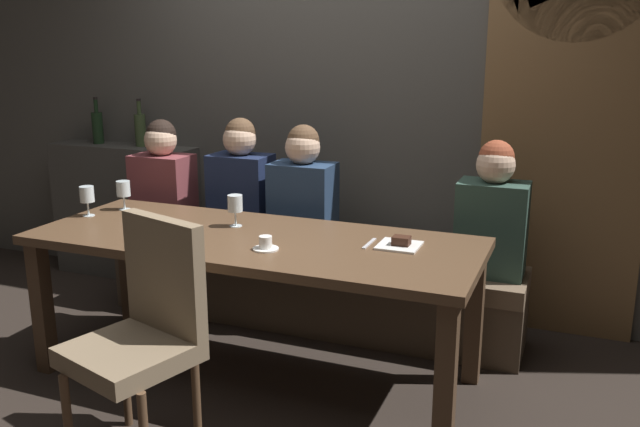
{
  "coord_description": "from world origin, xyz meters",
  "views": [
    {
      "loc": [
        1.46,
        -2.8,
        1.67
      ],
      "look_at": [
        0.28,
        0.18,
        0.84
      ],
      "focal_mm": 37.88,
      "sensor_mm": 36.0,
      "label": 1
    }
  ],
  "objects_px": {
    "diner_bearded": "(241,185)",
    "wine_bottle_dark_red": "(98,127)",
    "wine_bottle_pale_label": "(140,129)",
    "espresso_cup": "(266,244)",
    "wine_glass_center_back": "(235,205)",
    "banquette_bench": "(309,288)",
    "diner_near_end": "(493,212)",
    "fork_on_table": "(369,243)",
    "diner_far_end": "(303,194)",
    "diner_redhead": "(163,182)",
    "wine_glass_near_right": "(87,195)",
    "dining_table": "(253,254)",
    "dessert_plate": "(400,244)",
    "chair_near_side": "(145,324)",
    "wine_glass_center_front": "(123,190)"
  },
  "relations": [
    {
      "from": "wine_glass_near_right",
      "to": "fork_on_table",
      "type": "distance_m",
      "value": 1.58
    },
    {
      "from": "diner_bearded",
      "to": "diner_far_end",
      "type": "distance_m",
      "value": 0.43
    },
    {
      "from": "diner_redhead",
      "to": "diner_near_end",
      "type": "relative_size",
      "value": 1.03
    },
    {
      "from": "dining_table",
      "to": "espresso_cup",
      "type": "height_order",
      "value": "espresso_cup"
    },
    {
      "from": "diner_bearded",
      "to": "wine_glass_near_right",
      "type": "relative_size",
      "value": 4.69
    },
    {
      "from": "dessert_plate",
      "to": "chair_near_side",
      "type": "bearing_deg",
      "value": -134.84
    },
    {
      "from": "dining_table",
      "to": "wine_glass_center_front",
      "type": "height_order",
      "value": "wine_glass_center_front"
    },
    {
      "from": "dining_table",
      "to": "fork_on_table",
      "type": "xyz_separation_m",
      "value": [
        0.56,
        0.09,
        0.09
      ]
    },
    {
      "from": "wine_bottle_dark_red",
      "to": "diner_bearded",
      "type": "bearing_deg",
      "value": -13.84
    },
    {
      "from": "chair_near_side",
      "to": "banquette_bench",
      "type": "bearing_deg",
      "value": 85.24
    },
    {
      "from": "diner_near_end",
      "to": "espresso_cup",
      "type": "xyz_separation_m",
      "value": [
        -0.89,
        -0.88,
        -0.02
      ]
    },
    {
      "from": "diner_bearded",
      "to": "dining_table",
      "type": "bearing_deg",
      "value": -58.2
    },
    {
      "from": "wine_bottle_dark_red",
      "to": "wine_glass_near_right",
      "type": "bearing_deg",
      "value": -53.79
    },
    {
      "from": "banquette_bench",
      "to": "fork_on_table",
      "type": "xyz_separation_m",
      "value": [
        0.56,
        -0.61,
        0.51
      ]
    },
    {
      "from": "banquette_bench",
      "to": "wine_glass_near_right",
      "type": "distance_m",
      "value": 1.37
    },
    {
      "from": "chair_near_side",
      "to": "diner_far_end",
      "type": "bearing_deg",
      "value": 86.08
    },
    {
      "from": "diner_bearded",
      "to": "dessert_plate",
      "type": "distance_m",
      "value": 1.32
    },
    {
      "from": "chair_near_side",
      "to": "wine_bottle_dark_red",
      "type": "xyz_separation_m",
      "value": [
        -1.64,
        1.77,
        0.51
      ]
    },
    {
      "from": "wine_glass_center_back",
      "to": "wine_glass_center_front",
      "type": "xyz_separation_m",
      "value": [
        -0.75,
        0.08,
        -0.0
      ]
    },
    {
      "from": "espresso_cup",
      "to": "wine_glass_center_front",
      "type": "bearing_deg",
      "value": 160.58
    },
    {
      "from": "espresso_cup",
      "to": "dessert_plate",
      "type": "distance_m",
      "value": 0.62
    },
    {
      "from": "diner_bearded",
      "to": "wine_bottle_dark_red",
      "type": "xyz_separation_m",
      "value": [
        -1.31,
        0.32,
        0.26
      ]
    },
    {
      "from": "banquette_bench",
      "to": "diner_bearded",
      "type": "relative_size",
      "value": 3.25
    },
    {
      "from": "diner_near_end",
      "to": "dessert_plate",
      "type": "bearing_deg",
      "value": -118.65
    },
    {
      "from": "espresso_cup",
      "to": "wine_glass_center_back",
      "type": "bearing_deg",
      "value": 136.66
    },
    {
      "from": "chair_near_side",
      "to": "fork_on_table",
      "type": "distance_m",
      "value": 1.08
    },
    {
      "from": "dining_table",
      "to": "diner_bearded",
      "type": "relative_size",
      "value": 2.86
    },
    {
      "from": "dining_table",
      "to": "wine_glass_center_back",
      "type": "relative_size",
      "value": 13.41
    },
    {
      "from": "chair_near_side",
      "to": "diner_near_end",
      "type": "distance_m",
      "value": 1.86
    },
    {
      "from": "diner_redhead",
      "to": "fork_on_table",
      "type": "distance_m",
      "value": 1.65
    },
    {
      "from": "diner_redhead",
      "to": "diner_bearded",
      "type": "bearing_deg",
      "value": 5.33
    },
    {
      "from": "banquette_bench",
      "to": "diner_near_end",
      "type": "height_order",
      "value": "diner_near_end"
    },
    {
      "from": "banquette_bench",
      "to": "wine_bottle_dark_red",
      "type": "distance_m",
      "value": 1.98
    },
    {
      "from": "wine_bottle_pale_label",
      "to": "wine_glass_center_back",
      "type": "xyz_separation_m",
      "value": [
        1.24,
        -0.92,
        -0.22
      ]
    },
    {
      "from": "wine_bottle_pale_label",
      "to": "wine_glass_near_right",
      "type": "relative_size",
      "value": 1.99
    },
    {
      "from": "dining_table",
      "to": "diner_bearded",
      "type": "distance_m",
      "value": 0.87
    },
    {
      "from": "espresso_cup",
      "to": "fork_on_table",
      "type": "bearing_deg",
      "value": 31.79
    },
    {
      "from": "diner_bearded",
      "to": "wine_glass_near_right",
      "type": "height_order",
      "value": "diner_bearded"
    },
    {
      "from": "wine_glass_center_back",
      "to": "fork_on_table",
      "type": "distance_m",
      "value": 0.74
    },
    {
      "from": "fork_on_table",
      "to": "espresso_cup",
      "type": "bearing_deg",
      "value": -147.56
    },
    {
      "from": "banquette_bench",
      "to": "espresso_cup",
      "type": "bearing_deg",
      "value": -80.14
    },
    {
      "from": "wine_bottle_dark_red",
      "to": "wine_bottle_pale_label",
      "type": "relative_size",
      "value": 1.0
    },
    {
      "from": "diner_bearded",
      "to": "fork_on_table",
      "type": "height_order",
      "value": "diner_bearded"
    },
    {
      "from": "banquette_bench",
      "to": "espresso_cup",
      "type": "height_order",
      "value": "espresso_cup"
    },
    {
      "from": "banquette_bench",
      "to": "fork_on_table",
      "type": "bearing_deg",
      "value": -47.19
    },
    {
      "from": "diner_bearded",
      "to": "wine_glass_center_back",
      "type": "relative_size",
      "value": 4.69
    },
    {
      "from": "chair_near_side",
      "to": "diner_near_end",
      "type": "xyz_separation_m",
      "value": [
        1.16,
        1.44,
        0.23
      ]
    },
    {
      "from": "diner_redhead",
      "to": "wine_glass_center_back",
      "type": "bearing_deg",
      "value": -33.87
    },
    {
      "from": "dining_table",
      "to": "diner_bearded",
      "type": "xyz_separation_m",
      "value": [
        -0.45,
        0.73,
        0.16
      ]
    },
    {
      "from": "diner_bearded",
      "to": "wine_bottle_dark_red",
      "type": "bearing_deg",
      "value": 166.16
    }
  ]
}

